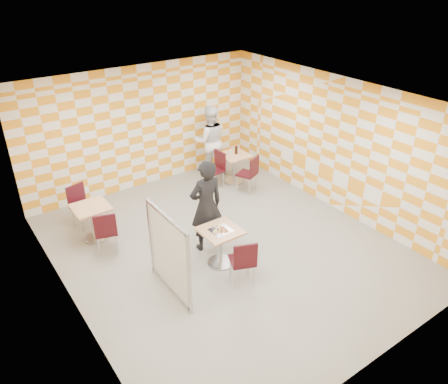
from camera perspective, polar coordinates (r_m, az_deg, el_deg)
name	(u,v)px	position (r m, az deg, el deg)	size (l,w,h in m)	color
room_shell	(210,171)	(8.44, -1.90, 2.81)	(7.00, 7.00, 7.00)	#979691
main_table	(220,241)	(8.12, -0.48, -6.40)	(0.70, 0.70, 0.75)	#DEA877
second_table	(234,163)	(11.14, 1.35, 3.76)	(0.70, 0.70, 0.75)	#DEA877
empty_table	(92,217)	(9.23, -16.82, -3.12)	(0.70, 0.70, 0.75)	#DEA877
chair_main_front	(244,259)	(7.61, 2.58, -8.80)	(0.55, 0.56, 0.92)	#390B13
chair_second_front	(250,171)	(10.64, 3.45, 2.71)	(0.56, 0.56, 0.92)	#390B13
chair_second_side	(217,166)	(10.89, -0.97, 3.37)	(0.45, 0.44, 0.92)	#390B13
chair_empty_near	(106,230)	(8.67, -15.18, -4.76)	(0.53, 0.54, 0.92)	#390B13
chair_empty_far	(80,202)	(9.77, -18.31, -1.27)	(0.52, 0.52, 0.92)	#390B13
partition	(169,254)	(7.37, -7.24, -8.04)	(0.08, 1.38, 1.55)	white
man_dark	(206,206)	(8.36, -2.34, -1.83)	(0.69, 0.45, 1.88)	black
man_white	(210,141)	(11.44, -1.84, 6.72)	(0.91, 0.71, 1.86)	white
pizza_on_foil	(221,229)	(7.97, -0.43, -4.92)	(0.40, 0.40, 0.04)	silver
sport_bottle	(230,152)	(10.99, 0.81, 5.28)	(0.06, 0.06, 0.20)	white
soda_bottle	(236,150)	(11.06, 1.61, 5.51)	(0.07, 0.07, 0.23)	black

